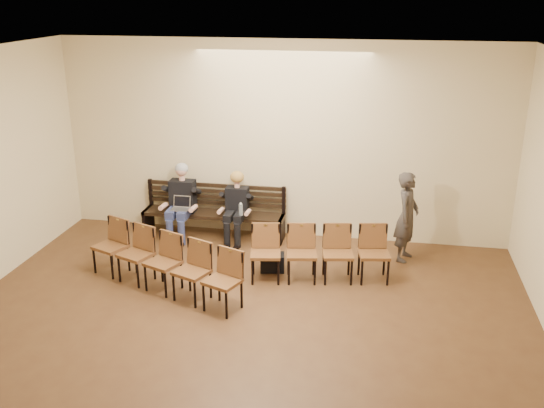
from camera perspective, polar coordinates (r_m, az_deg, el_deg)
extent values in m
plane|color=brown|center=(7.00, -6.37, -18.29)|extent=(10.00, 10.00, 0.00)
cube|color=beige|center=(10.70, 0.97, 5.95)|extent=(8.00, 0.02, 3.50)
cube|color=white|center=(5.59, -7.74, 11.33)|extent=(8.00, 10.00, 0.02)
cube|color=black|center=(11.10, -5.51, -1.90)|extent=(2.60, 0.90, 0.45)
cube|color=silver|center=(10.84, -8.65, -0.67)|extent=(0.31, 0.25, 0.23)
cylinder|color=silver|center=(10.52, -2.94, -1.10)|extent=(0.08, 0.08, 0.23)
cube|color=black|center=(9.75, 0.04, -5.52)|extent=(0.42, 0.32, 0.28)
imported|color=#37312D|center=(10.12, 12.63, -0.57)|extent=(0.57, 0.72, 1.74)
cube|color=brown|center=(9.35, 4.51, -4.72)|extent=(2.17, 0.84, 0.87)
cube|color=brown|center=(9.18, -10.24, -5.50)|extent=(2.65, 1.45, 0.87)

